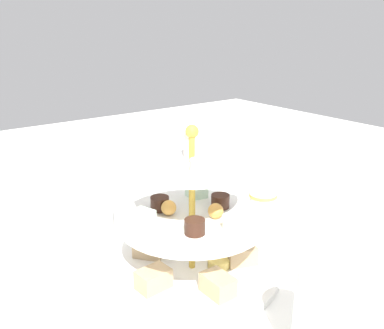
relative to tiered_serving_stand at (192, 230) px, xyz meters
The scene contains 7 objects.
ground_plane 0.08m from the tiered_serving_stand, behind, with size 2.40×2.40×0.00m, color white.
tiered_serving_stand is the anchor object (origin of this frame).
water_glass_tall_right 0.25m from the tiered_serving_stand, 90.26° to the right, with size 0.07×0.07×0.13m, color silver.
water_glass_short_left 0.25m from the tiered_serving_stand, 49.89° to the left, with size 0.06×0.06×0.07m, color silver.
teacup_with_saucer 0.27m from the tiered_serving_stand, 18.80° to the left, with size 0.09×0.09×0.05m.
butter_knife_right 0.31m from the tiered_serving_stand, 27.14° to the right, with size 0.17×0.01×0.00m, color silver.
water_glass_mid_back 0.23m from the tiered_serving_stand, 107.21° to the left, with size 0.06×0.06×0.09m, color silver.
Camera 1 is at (-0.37, -0.49, 0.39)m, focal length 40.16 mm.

